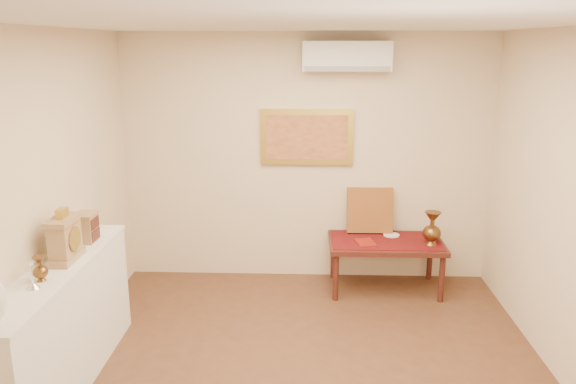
{
  "coord_description": "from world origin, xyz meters",
  "views": [
    {
      "loc": [
        0.02,
        -3.77,
        2.56
      ],
      "look_at": [
        -0.16,
        1.15,
        1.27
      ],
      "focal_mm": 35.0,
      "sensor_mm": 36.0,
      "label": 1
    }
  ],
  "objects_px": {
    "display_ledge": "(63,328)",
    "low_table": "(386,247)",
    "brass_urn_tall": "(432,225)",
    "wooden_chest": "(86,227)",
    "mantel_clock": "(65,238)"
  },
  "relations": [
    {
      "from": "mantel_clock",
      "to": "brass_urn_tall",
      "type": "bearing_deg",
      "value": 27.6
    },
    {
      "from": "mantel_clock",
      "to": "wooden_chest",
      "type": "xyz_separation_m",
      "value": [
        -0.01,
        0.43,
        -0.05
      ]
    },
    {
      "from": "display_ledge",
      "to": "mantel_clock",
      "type": "height_order",
      "value": "mantel_clock"
    },
    {
      "from": "mantel_clock",
      "to": "low_table",
      "type": "bearing_deg",
      "value": 33.12
    },
    {
      "from": "brass_urn_tall",
      "to": "low_table",
      "type": "xyz_separation_m",
      "value": [
        -0.45,
        0.11,
        -0.29
      ]
    },
    {
      "from": "brass_urn_tall",
      "to": "display_ledge",
      "type": "distance_m",
      "value": 3.6
    },
    {
      "from": "mantel_clock",
      "to": "low_table",
      "type": "xyz_separation_m",
      "value": [
        2.65,
        1.73,
        -0.67
      ]
    },
    {
      "from": "display_ledge",
      "to": "low_table",
      "type": "relative_size",
      "value": 1.68
    },
    {
      "from": "brass_urn_tall",
      "to": "wooden_chest",
      "type": "bearing_deg",
      "value": -158.96
    },
    {
      "from": "wooden_chest",
      "to": "low_table",
      "type": "distance_m",
      "value": 3.03
    },
    {
      "from": "mantel_clock",
      "to": "low_table",
      "type": "relative_size",
      "value": 0.34
    },
    {
      "from": "display_ledge",
      "to": "low_table",
      "type": "height_order",
      "value": "display_ledge"
    },
    {
      "from": "brass_urn_tall",
      "to": "display_ledge",
      "type": "bearing_deg",
      "value": -150.45
    },
    {
      "from": "mantel_clock",
      "to": "display_ledge",
      "type": "bearing_deg",
      "value": -98.11
    },
    {
      "from": "brass_urn_tall",
      "to": "mantel_clock",
      "type": "height_order",
      "value": "mantel_clock"
    }
  ]
}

